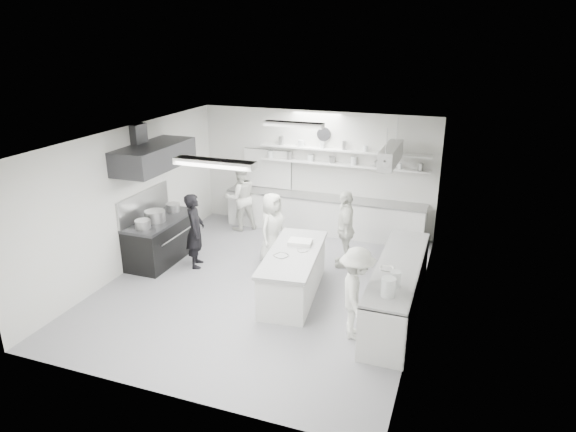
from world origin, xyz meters
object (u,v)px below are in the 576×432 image
(stove, at_px, (162,241))
(prep_island, at_px, (293,274))
(right_counter, at_px, (397,290))
(cook_back, at_px, (240,197))
(back_counter, at_px, (323,215))
(cook_stove, at_px, (195,231))

(stove, bearing_deg, prep_island, -9.23)
(right_counter, distance_m, cook_back, 5.27)
(stove, relative_size, back_counter, 0.36)
(stove, relative_size, cook_stove, 1.11)
(prep_island, relative_size, cook_stove, 1.40)
(stove, bearing_deg, cook_back, 69.46)
(prep_island, distance_m, cook_back, 3.75)
(prep_island, bearing_deg, stove, 164.03)
(back_counter, distance_m, cook_stove, 3.49)
(back_counter, distance_m, cook_back, 2.13)
(prep_island, bearing_deg, right_counter, -8.73)
(back_counter, bearing_deg, cook_stove, -125.52)
(stove, distance_m, prep_island, 3.32)
(stove, relative_size, prep_island, 0.79)
(stove, distance_m, right_counter, 5.28)
(cook_back, bearing_deg, right_counter, 104.60)
(right_counter, xyz_separation_m, prep_island, (-1.98, 0.07, -0.05))
(right_counter, height_order, cook_back, cook_back)
(back_counter, height_order, right_counter, right_counter)
(stove, bearing_deg, right_counter, -6.52)
(cook_stove, distance_m, cook_back, 2.33)
(right_counter, bearing_deg, stove, 173.48)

